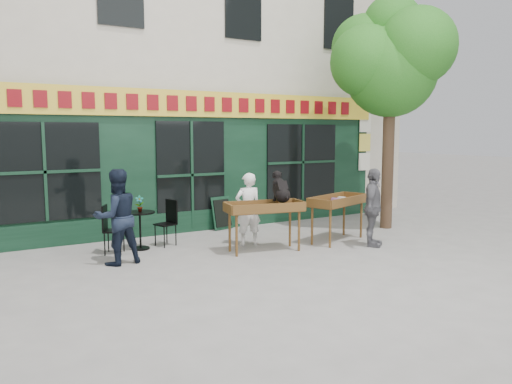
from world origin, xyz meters
TOP-DOWN VIEW (x-y plane):
  - ground at (0.00, 0.00)m, footprint 80.00×80.00m
  - building at (0.00, 5.97)m, footprint 14.00×7.26m
  - street_tree at (4.34, 0.36)m, footprint 3.05×2.90m
  - book_cart_center at (0.43, -0.25)m, footprint 1.59×0.88m
  - dog at (0.78, -0.30)m, footprint 0.44×0.65m
  - woman at (0.43, 0.40)m, footprint 0.61×0.46m
  - book_cart_right at (2.28, -0.26)m, footprint 1.62×1.07m
  - man_right at (2.58, -1.01)m, footprint 0.98×0.90m
  - bistro_table at (-1.63, 1.17)m, footprint 0.60×0.60m
  - bistro_chair_left at (-2.26, 1.11)m, footprint 0.49×0.49m
  - bistro_chair_right at (-0.99, 1.24)m, footprint 0.46×0.45m
  - potted_plant at (-1.63, 1.17)m, footprint 0.19×0.15m
  - man_left at (-2.33, 0.27)m, footprint 0.91×0.75m
  - chalkboard at (0.73, 2.19)m, footprint 0.59×0.29m

SIDE VIEW (x-z plane):
  - ground at x=0.00m, z-range 0.00..0.00m
  - chalkboard at x=0.73m, z-range 0.01..0.79m
  - bistro_table at x=-1.63m, z-range 0.16..0.92m
  - bistro_chair_left at x=-2.26m, z-range 0.08..1.03m
  - bistro_chair_right at x=-0.99m, z-range 0.08..1.03m
  - woman at x=0.43m, z-range 0.00..1.51m
  - man_right at x=2.58m, z-range 0.00..1.61m
  - book_cart_center at x=0.43m, z-range 0.33..1.32m
  - book_cart_right at x=2.28m, z-range 0.33..1.32m
  - man_left at x=-2.33m, z-range 0.00..1.71m
  - potted_plant at x=-1.63m, z-range 0.76..1.09m
  - dog at x=0.78m, z-range 0.99..1.59m
  - street_tree at x=4.34m, z-range 1.31..6.91m
  - building at x=0.00m, z-range -0.03..9.97m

